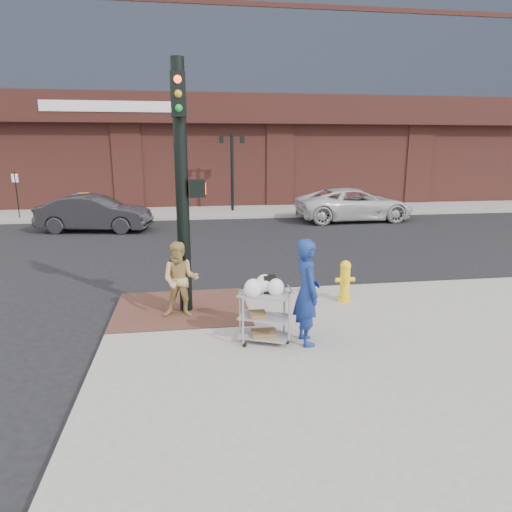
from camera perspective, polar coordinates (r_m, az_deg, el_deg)
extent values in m
plane|color=black|center=(9.15, -5.46, -9.13)|extent=(220.00, 220.00, 0.00)
cube|color=gray|center=(42.59, 9.20, 8.74)|extent=(65.00, 36.00, 0.15)
cube|color=brown|center=(9.93, -9.26, -6.44)|extent=(2.80, 2.40, 0.01)
cube|color=brown|center=(41.20, -0.85, 28.50)|extent=(42.00, 26.00, 28.00)
cylinder|color=black|center=(24.60, -3.00, 10.34)|extent=(0.16, 0.16, 4.00)
cube|color=black|center=(24.56, -3.06, 14.77)|extent=(1.20, 0.06, 0.06)
cube|color=black|center=(24.51, -4.37, 14.28)|extent=(0.22, 0.22, 0.35)
cube|color=black|center=(24.62, -1.74, 14.31)|extent=(0.22, 0.22, 0.35)
cylinder|color=black|center=(24.90, -27.72, 6.78)|extent=(0.05, 0.05, 2.20)
cylinder|color=black|center=(9.28, -9.23, 8.00)|extent=(0.26, 0.26, 5.00)
cube|color=black|center=(9.28, -7.37, 8.37)|extent=(0.32, 0.28, 0.34)
cube|color=#FF260C|center=(9.28, -6.37, 8.40)|extent=(0.02, 0.18, 0.22)
cube|color=black|center=(9.01, -9.70, 19.30)|extent=(0.28, 0.18, 0.80)
imported|color=navy|center=(7.91, 6.38, -4.47)|extent=(0.48, 0.70, 1.87)
imported|color=tan|center=(9.24, -9.44, -2.96)|extent=(0.82, 0.68, 1.55)
imported|color=black|center=(20.51, -19.53, 5.05)|extent=(4.84, 2.36, 1.53)
imported|color=silver|center=(22.68, 12.17, 6.31)|extent=(5.66, 2.69, 1.56)
cube|color=gray|center=(7.92, 1.05, -4.83)|extent=(0.98, 0.78, 0.03)
cube|color=gray|center=(8.06, 1.04, -7.61)|extent=(0.98, 0.78, 0.03)
cube|color=gray|center=(8.20, 1.03, -9.92)|extent=(0.98, 0.78, 0.03)
cube|color=black|center=(7.94, 1.68, -3.64)|extent=(0.21, 0.13, 0.31)
cube|color=brown|center=(8.03, 0.22, -7.33)|extent=(0.29, 0.33, 0.08)
cube|color=brown|center=(8.18, 1.03, -9.61)|extent=(0.44, 0.34, 0.07)
cylinder|color=yellow|center=(10.44, 10.95, -5.28)|extent=(0.31, 0.31, 0.09)
cylinder|color=yellow|center=(10.32, 11.05, -3.21)|extent=(0.22, 0.22, 0.68)
sphere|color=yellow|center=(10.22, 11.14, -1.21)|extent=(0.24, 0.24, 0.24)
cylinder|color=yellow|center=(10.31, 11.06, -2.92)|extent=(0.44, 0.10, 0.10)
cube|color=gold|center=(24.43, -20.65, 6.09)|extent=(0.60, 0.58, 1.12)
cube|color=#1B4DB3|center=(23.91, -21.17, 5.90)|extent=(0.59, 0.56, 1.12)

